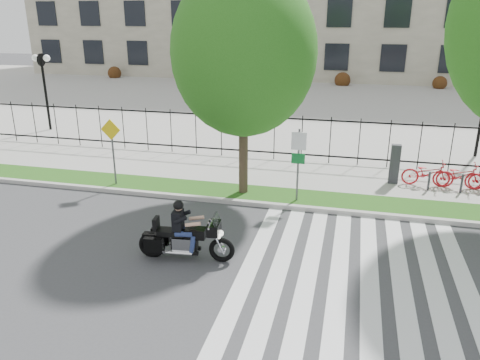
# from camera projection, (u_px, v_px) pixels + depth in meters

# --- Properties ---
(ground) EXTENTS (120.00, 120.00, 0.00)m
(ground) POSITION_uv_depth(u_px,v_px,m) (170.00, 258.00, 12.59)
(ground) COLOR #3C3C3F
(ground) RESTS_ON ground
(curb) EXTENTS (60.00, 0.20, 0.15)m
(curb) POSITION_uv_depth(u_px,v_px,m) (214.00, 200.00, 16.32)
(curb) COLOR #ACA9A2
(curb) RESTS_ON ground
(grass_verge) EXTENTS (60.00, 1.50, 0.15)m
(grass_verge) POSITION_uv_depth(u_px,v_px,m) (221.00, 191.00, 17.10)
(grass_verge) COLOR #1F5515
(grass_verge) RESTS_ON ground
(sidewalk) EXTENTS (60.00, 3.50, 0.15)m
(sidewalk) POSITION_uv_depth(u_px,v_px,m) (238.00, 171.00, 19.39)
(sidewalk) COLOR #A6A29B
(sidewalk) RESTS_ON ground
(plaza) EXTENTS (80.00, 34.00, 0.10)m
(plaza) POSITION_uv_depth(u_px,v_px,m) (294.00, 100.00, 35.45)
(plaza) COLOR #A6A29B
(plaza) RESTS_ON ground
(crosswalk_stripes) EXTENTS (5.70, 8.00, 0.01)m
(crosswalk_stripes) POSITION_uv_depth(u_px,v_px,m) (354.00, 280.00, 11.50)
(crosswalk_stripes) COLOR silver
(crosswalk_stripes) RESTS_ON ground
(iron_fence) EXTENTS (30.00, 0.06, 2.00)m
(iron_fence) POSITION_uv_depth(u_px,v_px,m) (247.00, 135.00, 20.63)
(iron_fence) COLOR black
(iron_fence) RESTS_ON sidewalk
(lamp_post_left) EXTENTS (1.06, 0.70, 4.25)m
(lamp_post_left) POSITION_uv_depth(u_px,v_px,m) (43.00, 73.00, 25.22)
(lamp_post_left) COLOR black
(lamp_post_left) RESTS_ON ground
(street_tree_1) EXTENTS (4.82, 4.82, 7.64)m
(street_tree_1) POSITION_uv_depth(u_px,v_px,m) (244.00, 52.00, 15.26)
(street_tree_1) COLOR #3D2F21
(street_tree_1) RESTS_ON grass_verge
(sign_pole_regulatory) EXTENTS (0.50, 0.09, 2.50)m
(sign_pole_regulatory) POSITION_uv_depth(u_px,v_px,m) (298.00, 156.00, 15.57)
(sign_pole_regulatory) COLOR #59595B
(sign_pole_regulatory) RESTS_ON grass_verge
(sign_pole_warning) EXTENTS (0.78, 0.09, 2.49)m
(sign_pole_warning) POSITION_uv_depth(u_px,v_px,m) (112.00, 143.00, 17.12)
(sign_pole_warning) COLOR #59595B
(sign_pole_warning) RESTS_ON grass_verge
(motorcycle_rider) EXTENTS (2.62, 0.84, 2.02)m
(motorcycle_rider) POSITION_uv_depth(u_px,v_px,m) (185.00, 236.00, 12.31)
(motorcycle_rider) COLOR black
(motorcycle_rider) RESTS_ON ground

